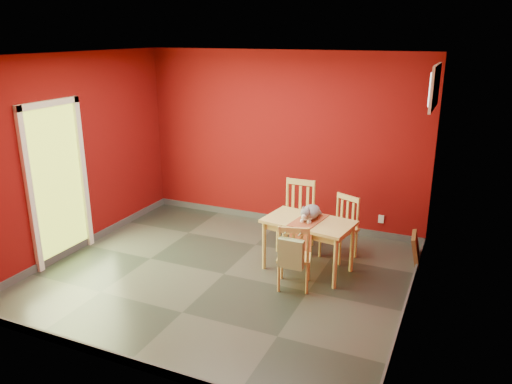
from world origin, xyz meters
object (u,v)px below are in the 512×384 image
at_px(chair_far_left, 297,214).
at_px(cat, 310,210).
at_px(picture_frame, 416,250).
at_px(dining_table, 308,227).
at_px(chair_far_right, 341,227).
at_px(tote_bag, 291,254).
at_px(chair_near, 294,255).

xyz_separation_m(chair_far_left, cat, (0.37, -0.54, 0.30)).
distance_m(chair_far_left, picture_frame, 1.66).
bearing_deg(picture_frame, cat, -152.52).
height_order(dining_table, picture_frame, dining_table).
height_order(chair_far_right, picture_frame, chair_far_right).
relative_size(chair_far_right, cat, 1.82).
bearing_deg(picture_frame, tote_bag, -130.24).
bearing_deg(chair_far_right, chair_near, -104.46).
bearing_deg(chair_far_right, dining_table, -115.60).
xyz_separation_m(dining_table, tote_bag, (0.03, -0.72, -0.06)).
height_order(dining_table, chair_far_right, chair_far_right).
bearing_deg(cat, chair_far_right, 66.13).
bearing_deg(dining_table, chair_near, -90.59).
distance_m(dining_table, chair_near, 0.54).
bearing_deg(tote_bag, chair_near, 99.01).
bearing_deg(chair_far_left, dining_table, -59.15).
distance_m(dining_table, chair_far_left, 0.73).
distance_m(chair_far_right, tote_bag, 1.32).
distance_m(dining_table, tote_bag, 0.72).
bearing_deg(chair_near, cat, 90.08).
xyz_separation_m(chair_far_left, picture_frame, (1.63, 0.11, -0.29)).
xyz_separation_m(chair_near, cat, (-0.00, 0.59, 0.38)).
bearing_deg(chair_far_left, chair_far_right, -4.36).
bearing_deg(chair_far_right, chair_far_left, 175.64).
xyz_separation_m(chair_far_left, chair_near, (0.37, -1.14, -0.07)).
bearing_deg(chair_near, dining_table, 89.41).
xyz_separation_m(chair_far_right, cat, (-0.28, -0.49, 0.36)).
height_order(dining_table, tote_bag, tote_bag).
bearing_deg(cat, dining_table, -79.87).
distance_m(chair_near, tote_bag, 0.23).
bearing_deg(dining_table, chair_far_right, 64.40).
relative_size(chair_near, picture_frame, 1.94).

